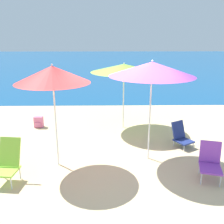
# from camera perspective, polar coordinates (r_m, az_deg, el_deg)

# --- Properties ---
(ground_plane) EXTENTS (60.00, 60.00, 0.00)m
(ground_plane) POSITION_cam_1_polar(r_m,az_deg,el_deg) (6.11, 2.72, -11.25)
(ground_plane) COLOR #D1BA89
(sea_water) EXTENTS (60.00, 40.00, 0.01)m
(sea_water) POSITION_cam_1_polar(r_m,az_deg,el_deg) (30.57, -0.28, 11.54)
(sea_water) COLOR navy
(sea_water) RESTS_ON ground
(beach_umbrella_purple) EXTENTS (1.93, 1.93, 2.39)m
(beach_umbrella_purple) POSITION_cam_1_polar(r_m,az_deg,el_deg) (5.67, 9.13, 9.67)
(beach_umbrella_purple) COLOR white
(beach_umbrella_purple) RESTS_ON ground
(beach_umbrella_lime) EXTENTS (2.08, 2.08, 2.11)m
(beach_umbrella_lime) POSITION_cam_1_polar(r_m,az_deg,el_deg) (7.83, 2.73, 9.98)
(beach_umbrella_lime) COLOR white
(beach_umbrella_lime) RESTS_ON ground
(beach_umbrella_red) EXTENTS (1.61, 1.61, 2.34)m
(beach_umbrella_red) POSITION_cam_1_polar(r_m,az_deg,el_deg) (5.45, -13.46, 8.34)
(beach_umbrella_red) COLOR white
(beach_umbrella_red) RESTS_ON ground
(beach_chair_lime) EXTENTS (0.49, 0.62, 0.89)m
(beach_chair_lime) POSITION_cam_1_polar(r_m,az_deg,el_deg) (5.61, -22.62, -10.20)
(beach_chair_lime) COLOR silver
(beach_chair_lime) RESTS_ON ground
(beach_chair_navy) EXTENTS (0.62, 0.66, 0.67)m
(beach_chair_navy) POSITION_cam_1_polar(r_m,az_deg,el_deg) (7.05, 15.47, -5.14)
(beach_chair_navy) COLOR silver
(beach_chair_navy) RESTS_ON ground
(beach_chair_purple) EXTENTS (0.56, 0.66, 0.76)m
(beach_chair_purple) POSITION_cam_1_polar(r_m,az_deg,el_deg) (5.70, 21.53, -10.31)
(beach_chair_purple) COLOR silver
(beach_chair_purple) RESTS_ON ground
(backpack_pink) EXTENTS (0.28, 0.21, 0.36)m
(backpack_pink) POSITION_cam_1_polar(r_m,az_deg,el_deg) (8.57, -16.41, -2.20)
(backpack_pink) COLOR pink
(backpack_pink) RESTS_ON ground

